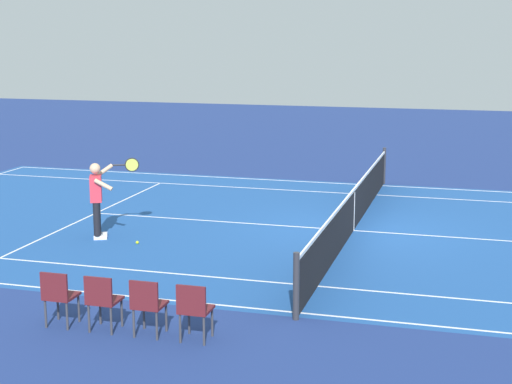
{
  "coord_description": "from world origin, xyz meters",
  "views": [
    {
      "loc": [
        -2.52,
        17.0,
        4.36
      ],
      "look_at": [
        2.1,
        0.65,
        0.9
      ],
      "focal_mm": 54.71,
      "sensor_mm": 36.0,
      "label": 1
    }
  ],
  "objects_px": {
    "tennis_net": "(354,209)",
    "tennis_ball": "(137,242)",
    "spectator_chair_1": "(147,303)",
    "spectator_chair_0": "(194,307)",
    "spectator_chair_2": "(102,298)",
    "spectator_chair_3": "(59,294)",
    "tennis_player_near": "(98,196)"
  },
  "relations": [
    {
      "from": "spectator_chair_3",
      "to": "tennis_ball",
      "type": "bearing_deg",
      "value": -79.78
    },
    {
      "from": "tennis_player_near",
      "to": "spectator_chair_0",
      "type": "xyz_separation_m",
      "value": [
        -4.01,
        4.92,
        -0.41
      ]
    },
    {
      "from": "spectator_chair_1",
      "to": "spectator_chair_2",
      "type": "xyz_separation_m",
      "value": [
        0.72,
        0.0,
        0.0
      ]
    },
    {
      "from": "tennis_net",
      "to": "tennis_ball",
      "type": "relative_size",
      "value": 177.27
    },
    {
      "from": "tennis_ball",
      "to": "spectator_chair_2",
      "type": "relative_size",
      "value": 0.08
    },
    {
      "from": "spectator_chair_1",
      "to": "spectator_chair_3",
      "type": "relative_size",
      "value": 1.0
    },
    {
      "from": "tennis_net",
      "to": "spectator_chair_0",
      "type": "xyz_separation_m",
      "value": [
        1.21,
        7.06,
        0.03
      ]
    },
    {
      "from": "tennis_player_near",
      "to": "spectator_chair_3",
      "type": "bearing_deg",
      "value": 110.54
    },
    {
      "from": "spectator_chair_0",
      "to": "spectator_chair_3",
      "type": "distance_m",
      "value": 2.17
    },
    {
      "from": "tennis_ball",
      "to": "spectator_chair_0",
      "type": "relative_size",
      "value": 0.08
    },
    {
      "from": "tennis_player_near",
      "to": "tennis_ball",
      "type": "xyz_separation_m",
      "value": [
        -1.0,
        0.23,
        -0.9
      ]
    },
    {
      "from": "spectator_chair_0",
      "to": "spectator_chair_1",
      "type": "height_order",
      "value": "same"
    },
    {
      "from": "tennis_net",
      "to": "tennis_ball",
      "type": "height_order",
      "value": "tennis_net"
    },
    {
      "from": "tennis_net",
      "to": "spectator_chair_1",
      "type": "distance_m",
      "value": 7.32
    },
    {
      "from": "tennis_ball",
      "to": "spectator_chair_0",
      "type": "height_order",
      "value": "spectator_chair_0"
    },
    {
      "from": "spectator_chair_0",
      "to": "spectator_chair_3",
      "type": "height_order",
      "value": "same"
    },
    {
      "from": "tennis_player_near",
      "to": "tennis_ball",
      "type": "height_order",
      "value": "tennis_player_near"
    },
    {
      "from": "spectator_chair_1",
      "to": "tennis_net",
      "type": "bearing_deg",
      "value": -105.28
    },
    {
      "from": "tennis_net",
      "to": "spectator_chair_2",
      "type": "relative_size",
      "value": 13.3
    },
    {
      "from": "tennis_ball",
      "to": "spectator_chair_2",
      "type": "distance_m",
      "value": 4.97
    },
    {
      "from": "spectator_chair_2",
      "to": "spectator_chair_0",
      "type": "bearing_deg",
      "value": 180.0
    },
    {
      "from": "tennis_net",
      "to": "spectator_chair_0",
      "type": "relative_size",
      "value": 13.3
    },
    {
      "from": "tennis_net",
      "to": "spectator_chair_1",
      "type": "relative_size",
      "value": 13.3
    },
    {
      "from": "spectator_chair_2",
      "to": "spectator_chair_3",
      "type": "relative_size",
      "value": 1.0
    },
    {
      "from": "tennis_net",
      "to": "tennis_player_near",
      "type": "xyz_separation_m",
      "value": [
        5.22,
        2.14,
        0.44
      ]
    },
    {
      "from": "tennis_ball",
      "to": "spectator_chair_0",
      "type": "bearing_deg",
      "value": 122.72
    },
    {
      "from": "tennis_net",
      "to": "spectator_chair_1",
      "type": "height_order",
      "value": "tennis_net"
    },
    {
      "from": "tennis_player_near",
      "to": "spectator_chair_0",
      "type": "height_order",
      "value": "tennis_player_near"
    },
    {
      "from": "spectator_chair_2",
      "to": "spectator_chair_3",
      "type": "bearing_deg",
      "value": 0.0
    },
    {
      "from": "tennis_ball",
      "to": "spectator_chair_1",
      "type": "xyz_separation_m",
      "value": [
        -2.29,
        4.69,
        0.49
      ]
    },
    {
      "from": "tennis_ball",
      "to": "spectator_chair_2",
      "type": "xyz_separation_m",
      "value": [
        -1.57,
        4.69,
        0.49
      ]
    },
    {
      "from": "tennis_ball",
      "to": "tennis_net",
      "type": "bearing_deg",
      "value": -150.61
    }
  ]
}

